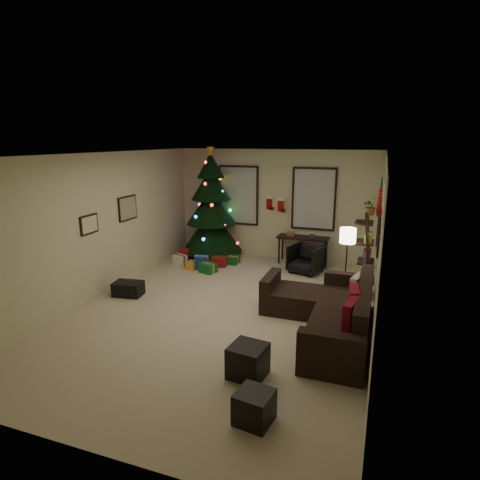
% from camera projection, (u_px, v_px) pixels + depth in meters
% --- Properties ---
extents(floor, '(7.00, 7.00, 0.00)m').
position_uv_depth(floor, '(223.00, 311.00, 7.10)').
color(floor, '#C5B695').
rests_on(floor, ground).
extents(ceiling, '(7.00, 7.00, 0.00)m').
position_uv_depth(ceiling, '(222.00, 154.00, 6.44)').
color(ceiling, white).
rests_on(ceiling, floor).
extents(wall_back, '(5.00, 0.00, 5.00)m').
position_uv_depth(wall_back, '(275.00, 205.00, 9.97)').
color(wall_back, beige).
rests_on(wall_back, floor).
extents(wall_front, '(5.00, 0.00, 5.00)m').
position_uv_depth(wall_front, '(75.00, 323.00, 3.57)').
color(wall_front, beige).
rests_on(wall_front, floor).
extents(wall_left, '(0.00, 7.00, 7.00)m').
position_uv_depth(wall_left, '(99.00, 226.00, 7.58)').
color(wall_left, beige).
rests_on(wall_left, floor).
extents(wall_right, '(0.00, 7.00, 7.00)m').
position_uv_depth(wall_right, '(379.00, 249.00, 5.96)').
color(wall_right, beige).
rests_on(wall_right, floor).
extents(window_back_left, '(1.05, 0.06, 1.50)m').
position_uv_depth(window_back_left, '(239.00, 195.00, 10.20)').
color(window_back_left, '#728CB2').
rests_on(window_back_left, wall_back).
extents(window_back_right, '(1.05, 0.06, 1.50)m').
position_uv_depth(window_back_right, '(314.00, 199.00, 9.59)').
color(window_back_right, '#728CB2').
rests_on(window_back_right, wall_back).
extents(window_right_wall, '(0.06, 0.90, 1.30)m').
position_uv_depth(window_right_wall, '(380.00, 211.00, 8.27)').
color(window_right_wall, '#728CB2').
rests_on(window_right_wall, wall_right).
extents(christmas_tree, '(1.53, 1.53, 2.85)m').
position_uv_depth(christmas_tree, '(211.00, 211.00, 10.16)').
color(christmas_tree, black).
rests_on(christmas_tree, floor).
extents(presents, '(1.50, 1.12, 0.30)m').
position_uv_depth(presents, '(203.00, 262.00, 9.53)').
color(presents, maroon).
rests_on(presents, floor).
extents(sofa, '(1.80, 2.63, 0.85)m').
position_uv_depth(sofa, '(330.00, 313.00, 6.34)').
color(sofa, black).
rests_on(sofa, floor).
extents(pillow_red_a, '(0.20, 0.44, 0.43)m').
position_uv_depth(pillow_red_a, '(351.00, 316.00, 5.38)').
color(pillow_red_a, maroon).
rests_on(pillow_red_a, sofa).
extents(pillow_red_b, '(0.18, 0.47, 0.46)m').
position_uv_depth(pillow_red_b, '(353.00, 303.00, 5.81)').
color(pillow_red_b, maroon).
rests_on(pillow_red_b, sofa).
extents(pillow_cream, '(0.21, 0.42, 0.40)m').
position_uv_depth(pillow_cream, '(357.00, 288.00, 6.44)').
color(pillow_cream, beige).
rests_on(pillow_cream, sofa).
extents(ottoman_near, '(0.49, 0.49, 0.42)m').
position_uv_depth(ottoman_near, '(248.00, 361.00, 5.10)').
color(ottoman_near, black).
rests_on(ottoman_near, floor).
extents(ottoman_far, '(0.42, 0.42, 0.35)m').
position_uv_depth(ottoman_far, '(254.00, 407.00, 4.28)').
color(ottoman_far, black).
rests_on(ottoman_far, floor).
extents(desk, '(1.23, 0.44, 0.66)m').
position_uv_depth(desk, '(303.00, 240.00, 9.65)').
color(desk, black).
rests_on(desk, floor).
extents(desk_chair, '(0.77, 0.75, 0.64)m').
position_uv_depth(desk_chair, '(306.00, 259.00, 9.05)').
color(desk_chair, black).
rests_on(desk_chair, floor).
extents(bookshelf, '(0.30, 0.49, 1.66)m').
position_uv_depth(bookshelf, '(367.00, 256.00, 7.57)').
color(bookshelf, black).
rests_on(bookshelf, floor).
extents(potted_plant, '(0.51, 0.49, 0.43)m').
position_uv_depth(potted_plant, '(371.00, 203.00, 7.43)').
color(potted_plant, '#4C4C4C').
rests_on(potted_plant, bookshelf).
extents(floor_lamp, '(0.29, 0.29, 1.37)m').
position_uv_depth(floor_lamp, '(348.00, 240.00, 7.32)').
color(floor_lamp, black).
rests_on(floor_lamp, floor).
extents(art_map, '(0.04, 0.60, 0.50)m').
position_uv_depth(art_map, '(128.00, 208.00, 8.35)').
color(art_map, black).
rests_on(art_map, wall_left).
extents(art_abstract, '(0.04, 0.45, 0.35)m').
position_uv_depth(art_abstract, '(89.00, 224.00, 7.28)').
color(art_abstract, black).
rests_on(art_abstract, wall_left).
extents(gallery, '(0.03, 1.25, 0.54)m').
position_uv_depth(gallery, '(379.00, 236.00, 5.85)').
color(gallery, black).
rests_on(gallery, wall_right).
extents(garland, '(0.08, 1.90, 0.30)m').
position_uv_depth(garland, '(379.00, 205.00, 5.92)').
color(garland, '#A5140C').
rests_on(garland, wall_right).
extents(stocking_left, '(0.20, 0.05, 0.36)m').
position_uv_depth(stocking_left, '(270.00, 202.00, 9.99)').
color(stocking_left, '#990F0C').
rests_on(stocking_left, wall_back).
extents(stocking_right, '(0.20, 0.05, 0.36)m').
position_uv_depth(stocking_right, '(281.00, 204.00, 9.74)').
color(stocking_right, '#990F0C').
rests_on(stocking_right, wall_back).
extents(storage_bin, '(0.58, 0.43, 0.27)m').
position_uv_depth(storage_bin, '(128.00, 289.00, 7.76)').
color(storage_bin, black).
rests_on(storage_bin, floor).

